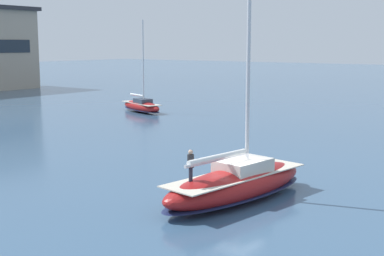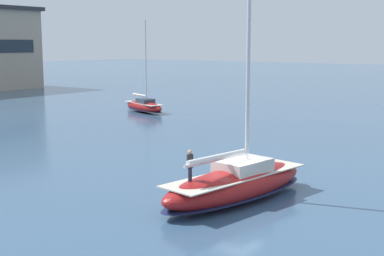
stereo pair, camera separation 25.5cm
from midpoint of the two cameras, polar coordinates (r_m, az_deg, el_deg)
ground_plane at (r=29.27m, az=4.50°, el=-7.69°), size 400.00×400.00×0.00m
sailboat_main at (r=29.02m, az=4.56°, el=-5.80°), size 10.93×4.43×14.59m
sailboat_moored_mid_channel at (r=66.78m, az=-5.52°, el=2.37°), size 4.94×8.48×11.26m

